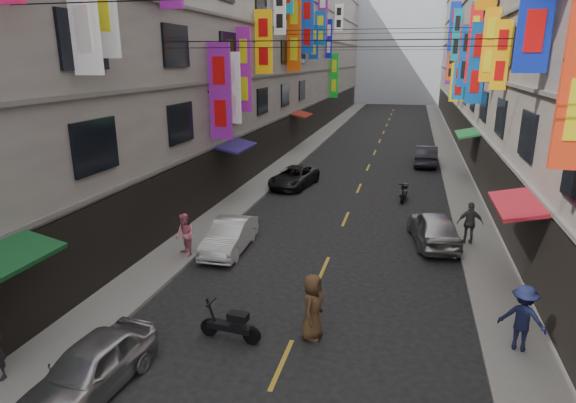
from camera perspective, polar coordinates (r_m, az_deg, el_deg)
The scene contains 20 objects.
sidewalk_left at distance 41.82m, azimuth 1.98°, elevation 6.29°, with size 2.00×90.00×0.12m, color slate.
sidewalk_right at distance 41.02m, azimuth 18.65°, elevation 5.23°, with size 2.00×90.00×0.12m, color slate.
building_row_left at distance 42.89m, azimuth -6.18°, elevation 19.11°, with size 10.14×90.00×19.00m.
building_row_right at distance 41.31m, azimuth 28.60°, elevation 17.41°, with size 10.14×90.00×19.00m.
haze_block at distance 90.33m, azimuth 13.21°, elevation 18.33°, with size 18.00×8.00×22.00m, color silver.
shop_signage at distance 32.92m, azimuth 9.63°, elevation 19.34°, with size 14.00×55.00×12.69m.
street_awnings at distance 24.95m, azimuth 4.81°, elevation 6.13°, with size 13.99×35.20×0.41m.
overhead_cables at distance 28.38m, azimuth 9.19°, elevation 19.00°, with size 14.00×38.04×1.24m.
lane_markings at distance 38.06m, azimuth 9.89°, elevation 4.95°, with size 0.12×80.20×0.01m.
scooter_crossing at distance 13.73m, azimuth -6.77°, elevation -14.38°, with size 1.80×0.51×1.14m.
scooter_far_right at distance 27.14m, azimuth 13.58°, elevation 1.03°, with size 0.53×1.80×1.14m.
car_left_near at distance 12.56m, azimuth -22.41°, elevation -17.81°, with size 1.51×3.74×1.27m, color #B1B0B5.
car_left_mid at distance 19.54m, azimuth -6.94°, elevation -4.08°, with size 1.34×3.85×1.27m, color silver.
car_left_far at distance 29.23m, azimuth 0.71°, elevation 2.92°, with size 2.00×4.33×1.20m, color black.
car_right_mid at distance 21.00m, azimuth 16.90°, elevation -3.01°, with size 1.67×4.16×1.42m, color #ABABAF.
car_right_far at distance 36.65m, azimuth 16.04°, elevation 5.26°, with size 1.54×4.42×1.46m, color #292A31.
pedestrian_lfar at distance 19.01m, azimuth -12.14°, elevation -3.88°, with size 0.82×0.56×1.68m, color pink.
pedestrian_rnear at distance 14.20m, azimuth 26.06°, elevation -12.30°, with size 1.17×0.60×1.81m, color #141737.
pedestrian_rfar at distance 21.14m, azimuth 20.77°, elevation -2.40°, with size 1.04×0.59×1.77m, color #525254.
pedestrian_crossing at distance 13.51m, azimuth 2.92°, elevation -12.36°, with size 0.93×0.63×1.90m, color brown.
Camera 1 is at (2.77, 1.78, 7.46)m, focal length 30.00 mm.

